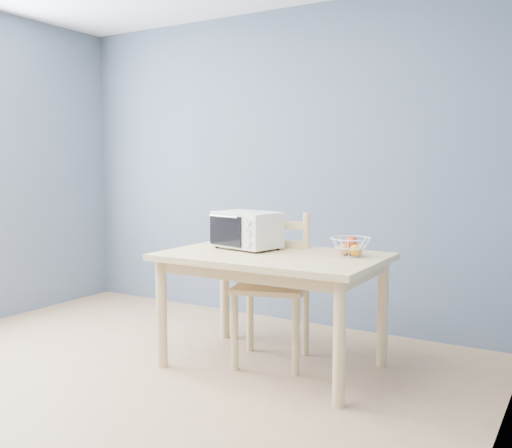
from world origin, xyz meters
The scene contains 5 objects.
room centered at (0.00, 0.00, 1.30)m, with size 4.01×4.51×2.61m.
dining_table centered at (0.58, 1.17, 0.65)m, with size 1.40×0.90×0.75m.
toaster_oven centered at (0.31, 1.27, 0.88)m, with size 0.48×0.38×0.25m.
fruit_basket centered at (1.05, 1.33, 0.81)m, with size 0.30×0.30×0.13m.
dining_chair centered at (0.53, 1.29, 0.49)m, with size 0.58×0.58×1.00m.
Camera 1 is at (2.34, -2.01, 1.32)m, focal length 40.00 mm.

